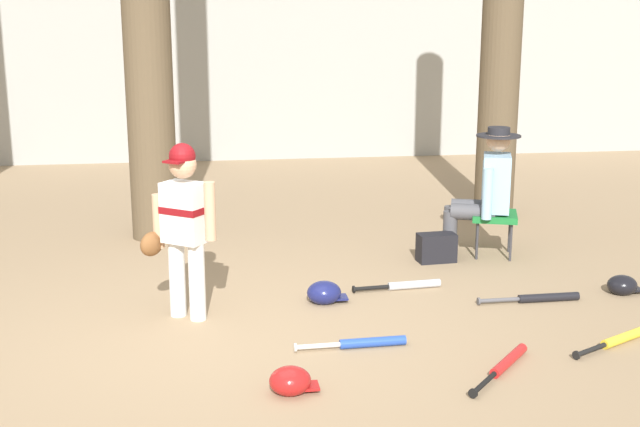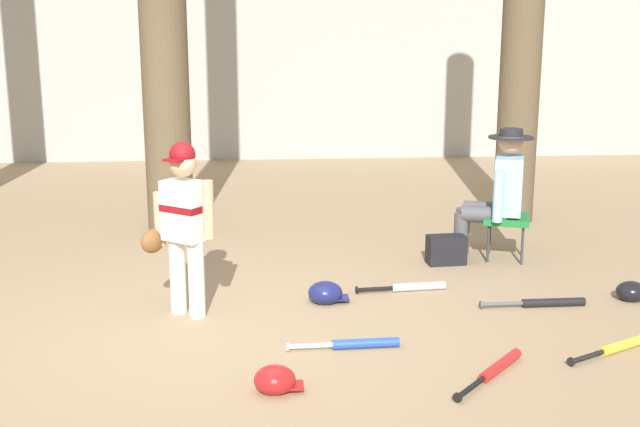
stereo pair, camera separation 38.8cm
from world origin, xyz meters
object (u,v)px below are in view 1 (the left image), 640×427
object	(u,v)px
folding_stool	(495,218)
bat_yellow_trainer	(619,339)
bat_red_barrel	(505,364)
batting_helmet_red	(291,381)
bat_aluminum_silver	(407,285)
young_ballplayer	(182,220)
bat_blue_youth	(364,343)
batting_helmet_black	(622,285)
bat_black_composite	(541,298)
seated_spectator	(485,188)
batting_helmet_navy	(324,293)
tree_behind_spectator	(502,29)
handbag_beside_stool	(436,248)

from	to	relation	value
folding_stool	bat_yellow_trainer	bearing A→B (deg)	-86.61
bat_red_barrel	batting_helmet_red	distance (m)	1.39
bat_aluminum_silver	batting_helmet_red	size ratio (longest dim) A/B	2.50
young_ballplayer	bat_blue_youth	bearing A→B (deg)	-32.07
batting_helmet_red	batting_helmet_black	bearing A→B (deg)	26.67
bat_aluminum_silver	bat_black_composite	bearing A→B (deg)	-25.34
seated_spectator	bat_aluminum_silver	xyz separation A→B (m)	(-0.93, -0.87, -0.61)
bat_red_barrel	batting_helmet_navy	bearing A→B (deg)	124.24
young_ballplayer	bat_yellow_trainer	size ratio (longest dim) A/B	1.88
bat_red_barrel	batting_helmet_black	xyz separation A→B (m)	(1.45, 1.28, 0.04)
tree_behind_spectator	batting_helmet_navy	world-z (taller)	tree_behind_spectator
seated_spectator	bat_blue_youth	world-z (taller)	seated_spectator
seated_spectator	batting_helmet_black	xyz separation A→B (m)	(0.76, -1.22, -0.57)
young_ballplayer	bat_yellow_trainer	world-z (taller)	young_ballplayer
bat_aluminum_silver	seated_spectator	bearing A→B (deg)	43.07
folding_stool	batting_helmet_black	bearing A→B (deg)	-60.88
bat_blue_youth	batting_helmet_navy	size ratio (longest dim) A/B	2.42
bat_red_barrel	batting_helmet_navy	world-z (taller)	batting_helmet_navy
bat_black_composite	bat_aluminum_silver	bearing A→B (deg)	154.66
batting_helmet_navy	batting_helmet_red	distance (m)	1.61
seated_spectator	batting_helmet_red	xyz separation A→B (m)	(-2.08, -2.64, -0.57)
tree_behind_spectator	young_ballplayer	bearing A→B (deg)	-140.84
folding_stool	batting_helmet_red	xyz separation A→B (m)	(-2.17, -2.61, -0.29)
seated_spectator	bat_aluminum_silver	size ratio (longest dim) A/B	1.61
bat_aluminum_silver	batting_helmet_red	distance (m)	2.12
seated_spectator	bat_black_composite	size ratio (longest dim) A/B	1.46
folding_stool	bat_aluminum_silver	distance (m)	1.36
batting_helmet_black	batting_helmet_navy	distance (m)	2.41
bat_aluminum_silver	bat_blue_youth	xyz separation A→B (m)	(-0.59, -1.16, 0.00)
bat_black_composite	bat_blue_youth	size ratio (longest dim) A/B	1.07
tree_behind_spectator	bat_yellow_trainer	size ratio (longest dim) A/B	6.70
bat_yellow_trainer	bat_blue_youth	distance (m)	1.75
seated_spectator	bat_black_composite	bearing A→B (deg)	-88.74
bat_black_composite	batting_helmet_navy	bearing A→B (deg)	172.30
folding_stool	bat_red_barrel	bearing A→B (deg)	-107.70
folding_stool	batting_helmet_black	size ratio (longest dim) A/B	1.78
batting_helmet_black	batting_helmet_navy	xyz separation A→B (m)	(-2.40, 0.13, 0.01)
tree_behind_spectator	bat_yellow_trainer	xyz separation A→B (m)	(-0.38, -3.64, -2.01)
handbag_beside_stool	batting_helmet_black	distance (m)	1.64
tree_behind_spectator	seated_spectator	size ratio (longest dim) A/B	3.88
batting_helmet_navy	bat_yellow_trainer	bearing A→B (deg)	-30.84
bat_black_composite	tree_behind_spectator	bearing A→B (deg)	78.11
seated_spectator	bat_yellow_trainer	distance (m)	2.30
folding_stool	bat_aluminum_silver	xyz separation A→B (m)	(-1.02, -0.84, -0.33)
bat_yellow_trainer	bat_black_composite	world-z (taller)	same
bat_black_composite	bat_blue_youth	bearing A→B (deg)	-155.41
bat_blue_youth	batting_helmet_red	bearing A→B (deg)	-132.42
young_ballplayer	bat_blue_youth	distance (m)	1.58
bat_black_composite	bat_red_barrel	size ratio (longest dim) A/B	1.25
tree_behind_spectator	bat_blue_youth	xyz separation A→B (m)	(-2.12, -3.45, -2.01)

